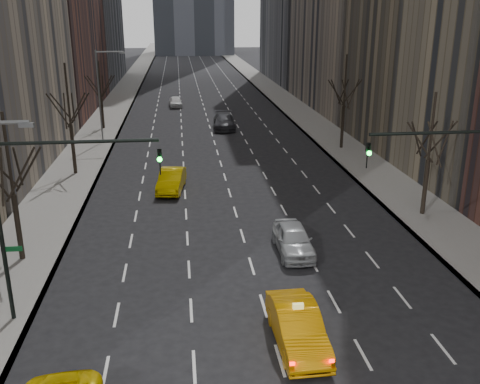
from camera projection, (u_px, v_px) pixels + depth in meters
name	position (u px, v px, depth m)	size (l,w,h in m)	color
sidewalk_left	(118.00, 103.00, 77.29)	(4.50, 320.00, 0.15)	slate
sidewalk_right	(284.00, 100.00, 79.94)	(4.50, 320.00, 0.15)	slate
tree_lw_b	(14.00, 195.00, 27.19)	(3.36, 3.50, 7.82)	black
tree_lw_c	(71.00, 126.00, 42.16)	(3.36, 3.50, 8.74)	black
tree_lw_d	(101.00, 98.00, 59.26)	(3.36, 3.50, 7.36)	black
tree_rw_b	(428.00, 160.00, 33.55)	(3.36, 3.50, 7.82)	black
tree_rw_c	(344.00, 107.00, 50.40)	(3.36, 3.50, 8.74)	black
traffic_mast_left	(40.00, 198.00, 21.29)	(6.69, 0.39, 8.00)	black
traffic_mast_right	(472.00, 183.00, 23.26)	(6.69, 0.39, 8.00)	black
streetlight_far	(102.00, 87.00, 52.13)	(2.83, 0.22, 9.00)	slate
taxi_sedan	(297.00, 327.00, 21.00)	(1.70, 4.88, 1.61)	orange
silver_sedan_ahead	(293.00, 239.00, 29.15)	(1.85, 4.60, 1.57)	#9A9DA1
far_taxi	(171.00, 180.00, 39.38)	(1.67, 4.79, 1.58)	#D7B104
far_suv_grey	(224.00, 121.00, 60.43)	(2.39, 5.87, 1.70)	#313136
far_car_white	(176.00, 102.00, 74.44)	(1.72, 4.27, 1.45)	white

